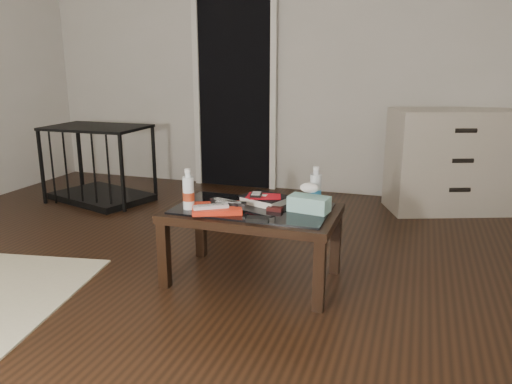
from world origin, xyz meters
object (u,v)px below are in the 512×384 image
at_px(coffee_table, 253,218).
at_px(pet_crate, 100,176).
at_px(water_bottle_right, 316,186).
at_px(textbook, 265,199).
at_px(water_bottle_left, 188,189).
at_px(dresser, 460,161).
at_px(tissue_box, 309,204).

bearing_deg(coffee_table, pet_crate, 147.09).
relative_size(pet_crate, water_bottle_right, 4.37).
height_order(coffee_table, textbook, textbook).
xyz_separation_m(water_bottle_left, water_bottle_right, (0.69, 0.30, 0.00)).
relative_size(dresser, water_bottle_left, 5.46).
xyz_separation_m(water_bottle_left, tissue_box, (0.68, 0.17, -0.07)).
relative_size(coffee_table, dresser, 0.77).
distance_m(water_bottle_left, water_bottle_right, 0.75).
distance_m(dresser, water_bottle_right, 2.05).
height_order(water_bottle_right, tissue_box, water_bottle_right).
relative_size(dresser, tissue_box, 5.65).
relative_size(textbook, water_bottle_left, 1.05).
xyz_separation_m(dresser, water_bottle_right, (-0.92, -1.83, 0.13)).
distance_m(pet_crate, water_bottle_right, 2.59).
bearing_deg(coffee_table, tissue_box, 4.68).
relative_size(coffee_table, pet_crate, 0.96).
xyz_separation_m(pet_crate, textbook, (2.01, -1.16, 0.25)).
xyz_separation_m(coffee_table, pet_crate, (-1.97, 1.28, -0.17)).
bearing_deg(tissue_box, water_bottle_right, 95.10).
height_order(pet_crate, water_bottle_left, pet_crate).
height_order(dresser, water_bottle_left, dresser).
distance_m(dresser, water_bottle_left, 2.67).
bearing_deg(tissue_box, pet_crate, 160.78).
height_order(coffee_table, tissue_box, tissue_box).
bearing_deg(dresser, tissue_box, -135.83).
bearing_deg(coffee_table, textbook, 70.34).
relative_size(coffee_table, textbook, 4.00).
distance_m(dresser, pet_crate, 3.32).
xyz_separation_m(pet_crate, tissue_box, (2.31, -1.25, 0.28)).
bearing_deg(pet_crate, water_bottle_left, -23.51).
distance_m(water_bottle_right, tissue_box, 0.15).
bearing_deg(dresser, water_bottle_left, -147.58).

